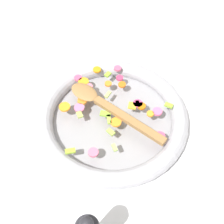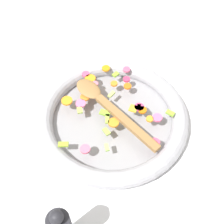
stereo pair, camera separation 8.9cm
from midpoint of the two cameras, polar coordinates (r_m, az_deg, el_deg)
The scene contains 4 objects.
ground_plane at distance 0.93m, azimuth -2.73°, elevation -2.01°, with size 4.00×4.00×0.00m, color silver.
skillet at distance 0.92m, azimuth -2.79°, elevation -1.23°, with size 0.45×0.45×0.05m.
chopped_vegetables at distance 0.91m, azimuth -3.49°, elevation 1.42°, with size 0.35×0.33×0.01m.
wooden_spoon at distance 0.89m, azimuth -3.94°, elevation 0.98°, with size 0.16×0.32×0.01m.
Camera 1 is at (0.51, 0.15, 0.77)m, focal length 50.00 mm.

